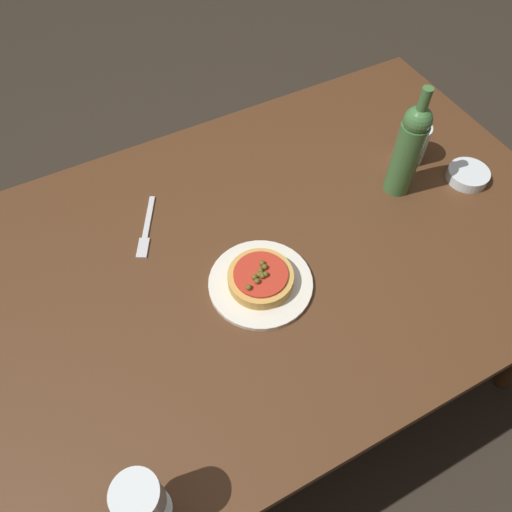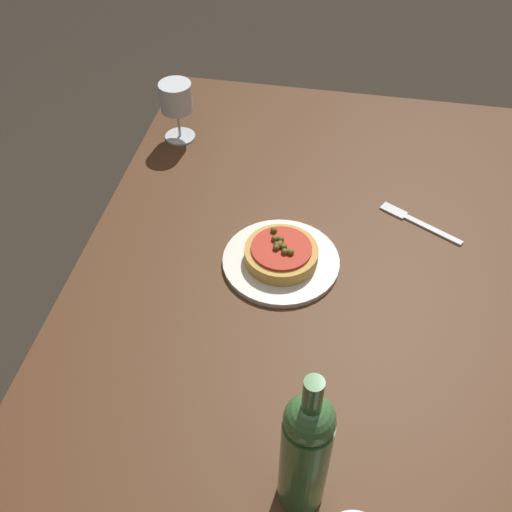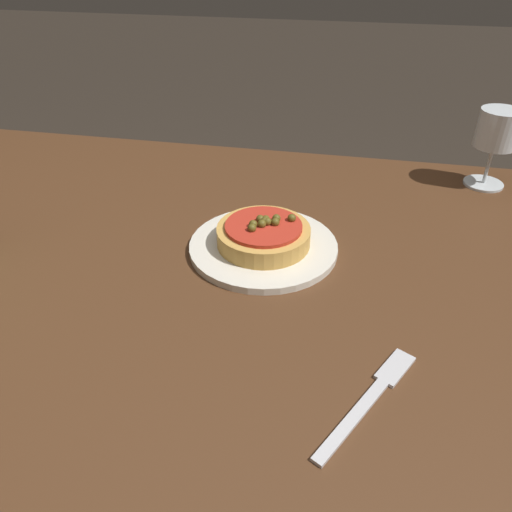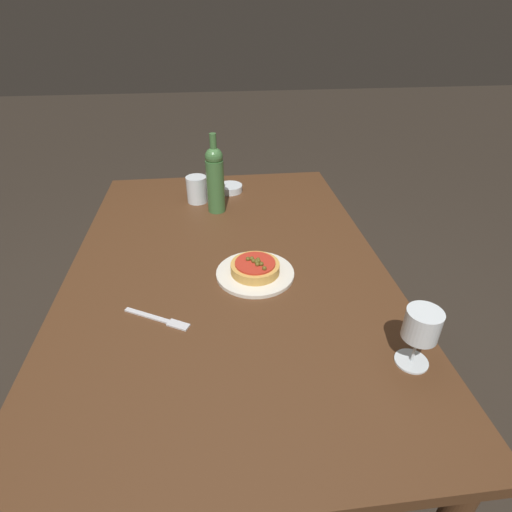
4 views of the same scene
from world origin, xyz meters
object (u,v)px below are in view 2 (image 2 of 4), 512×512
(dining_table, at_px, (314,319))
(pizza, at_px, (281,253))
(wine_glass, at_px, (176,100))
(fork, at_px, (415,221))
(dinner_plate, at_px, (281,261))
(wine_bottle, at_px, (305,451))

(dining_table, height_order, pizza, pizza)
(pizza, xyz_separation_m, wine_glass, (-0.40, -0.33, 0.08))
(dining_table, distance_m, pizza, 0.15)
(dining_table, xyz_separation_m, fork, (-0.26, 0.19, 0.08))
(dinner_plate, xyz_separation_m, wine_glass, (-0.40, -0.33, 0.11))
(dining_table, height_order, dinner_plate, dinner_plate)
(pizza, distance_m, fork, 0.33)
(pizza, relative_size, fork, 0.83)
(dinner_plate, height_order, fork, dinner_plate)
(dining_table, xyz_separation_m, wine_glass, (-0.48, -0.41, 0.19))
(pizza, height_order, wine_glass, wine_glass)
(dining_table, relative_size, wine_bottle, 4.94)
(wine_glass, relative_size, wine_bottle, 0.49)
(pizza, height_order, wine_bottle, wine_bottle)
(wine_glass, height_order, wine_bottle, wine_bottle)
(dinner_plate, relative_size, wine_glass, 1.57)
(dinner_plate, height_order, wine_bottle, wine_bottle)
(pizza, bearing_deg, fork, 123.02)
(wine_bottle, xyz_separation_m, fork, (-0.66, 0.17, -0.14))
(wine_glass, bearing_deg, wine_bottle, 26.44)
(dinner_plate, bearing_deg, wine_glass, -140.47)
(dining_table, xyz_separation_m, dinner_plate, (-0.08, -0.08, 0.08))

